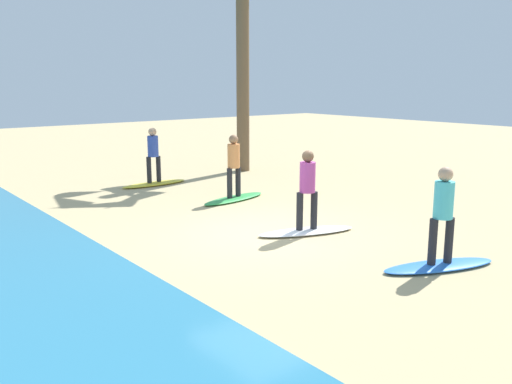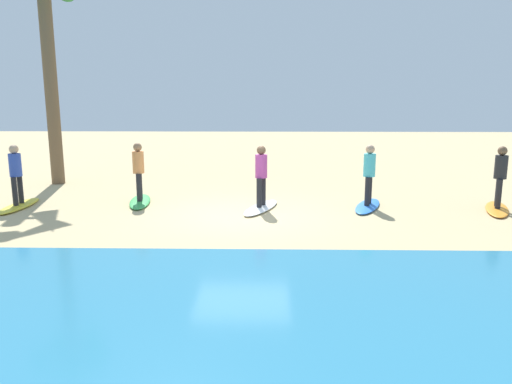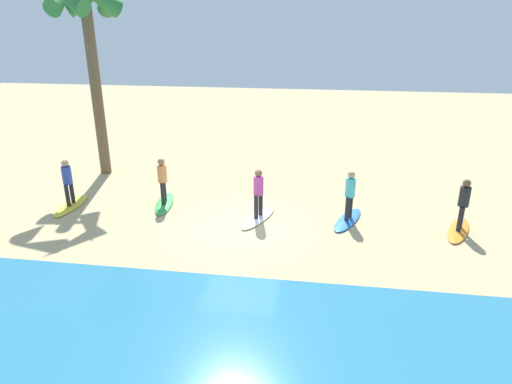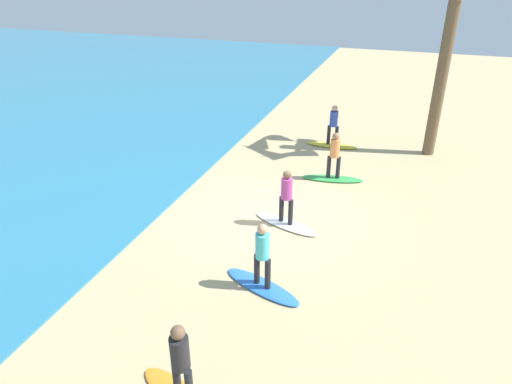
{
  "view_description": "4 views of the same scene",
  "coord_description": "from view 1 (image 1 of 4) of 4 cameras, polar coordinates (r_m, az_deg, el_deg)",
  "views": [
    {
      "loc": [
        -8.28,
        6.86,
        3.11
      ],
      "look_at": [
        0.44,
        -0.11,
        0.8
      ],
      "focal_mm": 38.1,
      "sensor_mm": 36.0,
      "label": 1
    },
    {
      "loc": [
        -0.63,
        12.21,
        3.02
      ],
      "look_at": [
        -0.37,
        0.53,
        0.72
      ],
      "focal_mm": 34.28,
      "sensor_mm": 36.0,
      "label": 2
    },
    {
      "loc": [
        -2.41,
        12.91,
        6.28
      ],
      "look_at": [
        -0.32,
        -1.28,
        0.74
      ],
      "focal_mm": 31.9,
      "sensor_mm": 36.0,
      "label": 3
    },
    {
      "loc": [
        -11.58,
        -3.66,
        6.88
      ],
      "look_at": [
        -1.08,
        -0.01,
        1.24
      ],
      "focal_mm": 32.24,
      "sensor_mm": 36.0,
      "label": 4
    }
  ],
  "objects": [
    {
      "name": "surfboard_white",
      "position": [
        11.29,
        5.32,
        -4.13
      ],
      "size": [
        1.23,
        2.17,
        0.09
      ],
      "primitive_type": "ellipsoid",
      "rotation": [
        0.0,
        0.0,
        1.23
      ],
      "color": "white",
      "rests_on": "ground"
    },
    {
      "name": "surfer_yellow",
      "position": [
        16.52,
        -10.75,
        4.25
      ],
      "size": [
        0.32,
        0.46,
        1.64
      ],
      "color": "#232328",
      "rests_on": "surfboard_yellow"
    },
    {
      "name": "surfer_green",
      "position": [
        14.16,
        -2.36,
        3.23
      ],
      "size": [
        0.32,
        0.46,
        1.64
      ],
      "color": "#232328",
      "rests_on": "surfboard_green"
    },
    {
      "name": "surfer_white",
      "position": [
        11.07,
        5.42,
        0.82
      ],
      "size": [
        0.32,
        0.44,
        1.64
      ],
      "color": "#232328",
      "rests_on": "surfboard_white"
    },
    {
      "name": "surfboard_blue",
      "position": [
        9.72,
        18.67,
        -7.35
      ],
      "size": [
        1.27,
        2.16,
        0.09
      ],
      "primitive_type": "ellipsoid",
      "rotation": [
        0.0,
        0.0,
        1.21
      ],
      "color": "blue",
      "rests_on": "ground"
    },
    {
      "name": "surfboard_green",
      "position": [
        14.33,
        -2.32,
        -0.69
      ],
      "size": [
        0.91,
        2.17,
        0.09
      ],
      "primitive_type": "ellipsoid",
      "rotation": [
        0.0,
        0.0,
        1.74
      ],
      "color": "green",
      "rests_on": "ground"
    },
    {
      "name": "ground_plane",
      "position": [
        11.19,
        0.95,
        -4.46
      ],
      "size": [
        60.0,
        60.0,
        0.0
      ],
      "primitive_type": "plane",
      "color": "tan"
    },
    {
      "name": "surfer_blue",
      "position": [
        9.45,
        19.06,
        -1.64
      ],
      "size": [
        0.32,
        0.44,
        1.64
      ],
      "color": "#232328",
      "rests_on": "surfboard_blue"
    },
    {
      "name": "surfboard_yellow",
      "position": [
        16.67,
        -10.62,
        0.87
      ],
      "size": [
        0.58,
        2.11,
        0.09
      ],
      "primitive_type": "ellipsoid",
      "rotation": [
        0.0,
        0.0,
        1.58
      ],
      "color": "yellow",
      "rests_on": "ground"
    }
  ]
}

